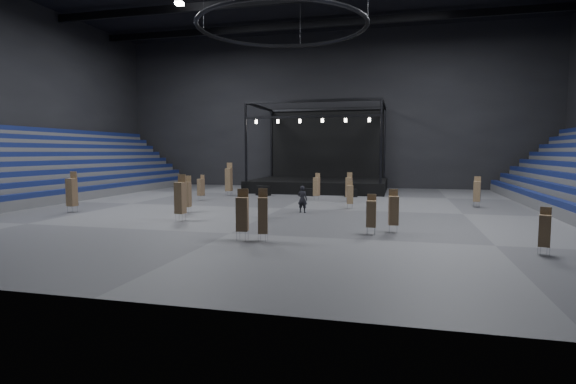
% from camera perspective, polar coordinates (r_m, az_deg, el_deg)
% --- Properties ---
extents(floor, '(50.00, 50.00, 0.00)m').
position_cam_1_polar(floor, '(32.99, -0.74, -2.09)').
color(floor, '#4D4D4F').
rests_on(floor, ground).
extents(wall_back, '(50.00, 0.20, 18.00)m').
position_cam_1_polar(wall_back, '(53.54, 5.06, 10.30)').
color(wall_back, black).
rests_on(wall_back, ground).
extents(bleachers_left, '(7.20, 40.00, 6.40)m').
position_cam_1_polar(bleachers_left, '(44.55, -30.62, 1.30)').
color(bleachers_left, '#4F4F51').
rests_on(bleachers_left, floor).
extents(stage, '(14.00, 10.00, 9.20)m').
position_cam_1_polar(stage, '(48.69, 4.12, 1.94)').
color(stage, black).
rests_on(stage, floor).
extents(truss_ring, '(12.30, 12.30, 5.15)m').
position_cam_1_polar(truss_ring, '(33.92, -0.76, 20.27)').
color(truss_ring, black).
rests_on(truss_ring, ceiling).
extents(flight_case_left, '(1.49, 1.01, 0.91)m').
position_cam_1_polar(flight_case_left, '(42.79, -3.16, 0.17)').
color(flight_case_left, black).
rests_on(flight_case_left, floor).
extents(flight_case_mid, '(1.18, 0.87, 0.71)m').
position_cam_1_polar(flight_case_mid, '(42.35, 2.71, -0.02)').
color(flight_case_mid, black).
rests_on(flight_case_mid, floor).
extents(flight_case_right, '(1.21, 0.85, 0.73)m').
position_cam_1_polar(flight_case_right, '(41.64, 8.00, -0.13)').
color(flight_case_right, black).
rests_on(flight_case_right, floor).
extents(chair_stack_0, '(0.54, 0.54, 2.23)m').
position_cam_1_polar(chair_stack_0, '(23.62, 13.25, -2.22)').
color(chair_stack_0, silver).
rests_on(chair_stack_0, floor).
extents(chair_stack_1, '(0.51, 0.51, 1.80)m').
position_cam_1_polar(chair_stack_1, '(37.09, -13.27, 0.08)').
color(chair_stack_1, silver).
rests_on(chair_stack_1, floor).
extents(chair_stack_2, '(0.52, 0.52, 2.03)m').
position_cam_1_polar(chair_stack_2, '(33.04, 7.87, -0.26)').
color(chair_stack_2, silver).
rests_on(chair_stack_2, floor).
extents(chair_stack_3, '(0.54, 0.54, 2.45)m').
position_cam_1_polar(chair_stack_3, '(20.80, -3.21, -2.87)').
color(chair_stack_3, silver).
rests_on(chair_stack_3, floor).
extents(chair_stack_4, '(0.59, 0.59, 2.30)m').
position_cam_1_polar(chair_stack_4, '(36.57, 22.87, 0.12)').
color(chair_stack_4, silver).
rests_on(chair_stack_4, floor).
extents(chair_stack_5, '(0.53, 0.53, 1.93)m').
position_cam_1_polar(chair_stack_5, '(20.71, 29.82, -4.20)').
color(chair_stack_5, silver).
rests_on(chair_stack_5, floor).
extents(chair_stack_6, '(0.62, 0.62, 2.41)m').
position_cam_1_polar(chair_stack_6, '(21.11, -5.82, -2.69)').
color(chair_stack_6, silver).
rests_on(chair_stack_6, floor).
extents(chair_stack_7, '(0.57, 0.57, 2.81)m').
position_cam_1_polar(chair_stack_7, '(33.93, -25.75, 0.06)').
color(chair_stack_7, silver).
rests_on(chair_stack_7, floor).
extents(chair_stack_8, '(0.54, 0.54, 2.44)m').
position_cam_1_polar(chair_stack_8, '(37.60, 7.74, 0.67)').
color(chair_stack_8, silver).
rests_on(chair_stack_8, floor).
extents(chair_stack_9, '(0.47, 0.47, 2.03)m').
position_cam_1_polar(chair_stack_9, '(22.78, 10.53, -2.66)').
color(chair_stack_9, silver).
rests_on(chair_stack_9, floor).
extents(chair_stack_10, '(0.56, 0.56, 3.12)m').
position_cam_1_polar(chair_stack_10, '(42.72, -7.52, 1.64)').
color(chair_stack_10, silver).
rests_on(chair_stack_10, floor).
extents(chair_stack_11, '(0.63, 0.63, 2.18)m').
position_cam_1_polar(chair_stack_11, '(39.21, -10.99, 0.65)').
color(chair_stack_11, silver).
rests_on(chair_stack_11, floor).
extents(chair_stack_12, '(0.58, 0.58, 2.79)m').
position_cam_1_polar(chair_stack_12, '(27.64, -13.51, -0.63)').
color(chair_stack_12, silver).
rests_on(chair_stack_12, floor).
extents(chair_stack_13, '(0.58, 0.58, 2.33)m').
position_cam_1_polar(chair_stack_13, '(38.59, 3.65, 0.75)').
color(chair_stack_13, silver).
rests_on(chair_stack_13, floor).
extents(chair_stack_14, '(0.48, 0.48, 2.52)m').
position_cam_1_polar(chair_stack_14, '(31.32, -12.70, -0.22)').
color(chair_stack_14, silver).
rests_on(chair_stack_14, floor).
extents(man_center, '(0.73, 0.54, 1.85)m').
position_cam_1_polar(man_center, '(30.62, 1.84, -0.91)').
color(man_center, black).
rests_on(man_center, floor).
extents(crew_member, '(0.69, 0.84, 1.61)m').
position_cam_1_polar(crew_member, '(28.10, -3.08, -1.70)').
color(crew_member, black).
rests_on(crew_member, floor).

